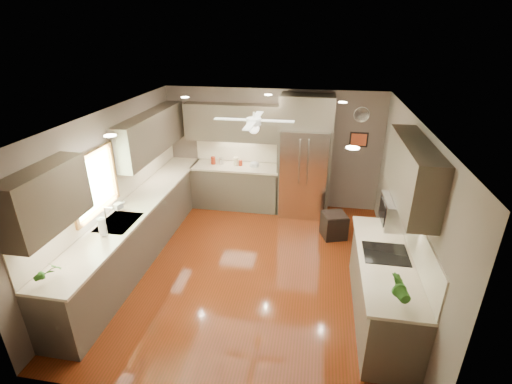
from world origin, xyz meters
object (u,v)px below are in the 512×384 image
(canister_a, at_px, (213,160))
(stool, at_px, (334,225))
(potted_plant_left, at_px, (49,272))
(canister_b, at_px, (221,161))
(potted_plant_right, at_px, (399,288))
(refrigerator, at_px, (304,159))
(microwave, at_px, (399,212))
(soap_bottle, at_px, (119,205))
(bowl, at_px, (254,166))
(paper_towel, at_px, (102,227))
(canister_c, at_px, (236,161))
(canister_d, at_px, (241,163))

(canister_a, xyz_separation_m, stool, (2.57, -0.99, -0.78))
(potted_plant_left, bearing_deg, canister_b, 77.82)
(potted_plant_right, height_order, refrigerator, refrigerator)
(stool, bearing_deg, microwave, -69.22)
(microwave, bearing_deg, potted_plant_left, -160.33)
(soap_bottle, bearing_deg, bowl, 53.00)
(paper_towel, bearing_deg, refrigerator, 49.14)
(canister_b, xyz_separation_m, canister_c, (0.32, 0.00, 0.02))
(canister_d, xyz_separation_m, paper_towel, (-1.31, -3.11, 0.08))
(canister_a, xyz_separation_m, canister_d, (0.60, -0.00, -0.02))
(stool, bearing_deg, refrigerator, 125.07)
(potted_plant_left, relative_size, stool, 0.61)
(refrigerator, bearing_deg, canister_c, 177.24)
(canister_c, xyz_separation_m, soap_bottle, (-1.36, -2.39, 0.01))
(canister_c, relative_size, refrigerator, 0.07)
(canister_b, distance_m, soap_bottle, 2.60)
(potted_plant_left, xyz_separation_m, refrigerator, (2.65, 4.13, 0.09))
(potted_plant_left, distance_m, stool, 4.68)
(potted_plant_left, bearing_deg, canister_c, 73.70)
(potted_plant_left, height_order, microwave, microwave)
(canister_d, bearing_deg, refrigerator, -2.44)
(refrigerator, distance_m, paper_towel, 4.04)
(potted_plant_right, xyz_separation_m, refrigerator, (-1.19, 3.78, 0.07))
(canister_d, xyz_separation_m, soap_bottle, (-1.46, -2.38, 0.04))
(canister_b, height_order, soap_bottle, soap_bottle)
(canister_d, height_order, bowl, canister_d)
(canister_a, relative_size, potted_plant_right, 0.43)
(potted_plant_right, bearing_deg, stool, 100.79)
(microwave, height_order, paper_towel, microwave)
(canister_a, distance_m, microwave, 4.29)
(canister_c, xyz_separation_m, refrigerator, (1.43, -0.07, 0.16))
(canister_b, height_order, potted_plant_left, potted_plant_left)
(microwave, bearing_deg, potted_plant_right, -96.99)
(paper_towel, bearing_deg, potted_plant_right, -10.81)
(potted_plant_left, bearing_deg, bowl, 68.56)
(canister_c, bearing_deg, refrigerator, -2.76)
(soap_bottle, relative_size, potted_plant_right, 0.57)
(microwave, bearing_deg, bowl, 130.90)
(canister_b, xyz_separation_m, soap_bottle, (-1.04, -2.39, 0.03))
(microwave, distance_m, stool, 2.28)
(soap_bottle, distance_m, stool, 3.80)
(canister_a, bearing_deg, stool, -20.97)
(potted_plant_right, relative_size, paper_towel, 1.34)
(soap_bottle, distance_m, microwave, 4.15)
(canister_a, xyz_separation_m, soap_bottle, (-0.87, -2.38, 0.02))
(refrigerator, bearing_deg, microwave, -63.91)
(canister_a, height_order, potted_plant_left, potted_plant_left)
(potted_plant_left, height_order, refrigerator, refrigerator)
(canister_a, distance_m, potted_plant_right, 4.95)
(canister_d, xyz_separation_m, refrigerator, (1.33, -0.06, 0.19))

